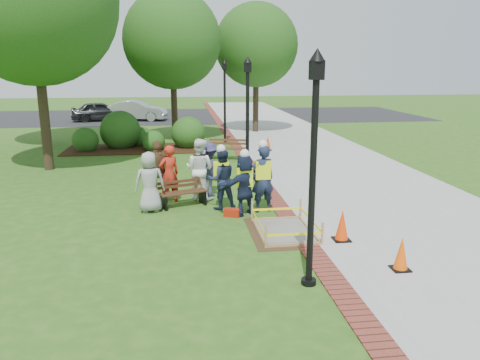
{
  "coord_description": "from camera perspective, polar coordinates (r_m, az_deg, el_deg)",
  "views": [
    {
      "loc": [
        -1.05,
        -10.79,
        3.99
      ],
      "look_at": [
        0.5,
        1.2,
        1.0
      ],
      "focal_mm": 35.0,
      "sensor_mm": 36.0,
      "label": 1
    }
  ],
  "objects": [
    {
      "name": "tree_left",
      "position": [
        19.52,
        -23.95,
        19.38
      ],
      "size": [
        6.13,
        6.13,
        9.31
      ],
      "color": "#3D2D1E",
      "rests_on": "ground"
    },
    {
      "name": "mulch_bed",
      "position": [
        23.21,
        -12.11,
        3.73
      ],
      "size": [
        7.0,
        3.0,
        0.05
      ],
      "primitive_type": "cube",
      "color": "#381E0F",
      "rests_on": "ground"
    },
    {
      "name": "casual_person_e",
      "position": [
        14.48,
        -3.79,
        1.3
      ],
      "size": [
        0.63,
        0.62,
        1.68
      ],
      "color": "#323055",
      "rests_on": "ground"
    },
    {
      "name": "bench_far",
      "position": [
        20.2,
        -1.64,
        3.29
      ],
      "size": [
        1.67,
        0.89,
        0.86
      ],
      "color": "#54361C",
      "rests_on": "ground"
    },
    {
      "name": "lamp_near",
      "position": [
        8.26,
        8.95,
        3.19
      ],
      "size": [
        0.28,
        0.28,
        4.26
      ],
      "color": "black",
      "rests_on": "ground"
    },
    {
      "name": "shrub_b",
      "position": [
        23.91,
        -14.26,
        3.86
      ],
      "size": [
        1.96,
        1.96,
        1.96
      ],
      "primitive_type": "sphere",
      "color": "#194513",
      "rests_on": "ground"
    },
    {
      "name": "lamp_far",
      "position": [
        23.95,
        -1.88,
        10.27
      ],
      "size": [
        0.28,
        0.28,
        4.26
      ],
      "color": "black",
      "rests_on": "ground"
    },
    {
      "name": "toolbox",
      "position": [
        12.64,
        -0.96,
        -4.0
      ],
      "size": [
        0.48,
        0.38,
        0.21
      ],
      "primitive_type": "cube",
      "rotation": [
        0.0,
        0.0,
        -0.39
      ],
      "color": "#A31F0C",
      "rests_on": "ground"
    },
    {
      "name": "shrub_d",
      "position": [
        23.32,
        -6.28,
        3.96
      ],
      "size": [
        1.66,
        1.66,
        1.66
      ],
      "primitive_type": "sphere",
      "color": "#194513",
      "rests_on": "ground"
    },
    {
      "name": "sidewalk",
      "position": [
        22.01,
        8.72,
        3.31
      ],
      "size": [
        6.0,
        60.0,
        0.02
      ],
      "primitive_type": "cube",
      "color": "#9E9E99",
      "rests_on": "ground"
    },
    {
      "name": "hivis_worker_c",
      "position": [
        13.11,
        -2.29,
        0.34
      ],
      "size": [
        0.59,
        0.44,
        1.85
      ],
      "color": "#17243D",
      "rests_on": "ground"
    },
    {
      "name": "shrub_c",
      "position": [
        22.66,
        -10.42,
        3.52
      ],
      "size": [
        1.06,
        1.06,
        1.06
      ],
      "primitive_type": "sphere",
      "color": "#194513",
      "rests_on": "ground"
    },
    {
      "name": "cone_far",
      "position": [
        22.33,
        3.41,
        4.46
      ],
      "size": [
        0.36,
        0.36,
        0.71
      ],
      "color": "black",
      "rests_on": "ground"
    },
    {
      "name": "cone_back",
      "position": [
        11.1,
        12.34,
        -5.49
      ],
      "size": [
        0.39,
        0.39,
        0.76
      ],
      "color": "black",
      "rests_on": "ground"
    },
    {
      "name": "tree_right",
      "position": [
        28.53,
        1.99,
        16.1
      ],
      "size": [
        4.88,
        4.88,
        7.55
      ],
      "color": "#3D2D1E",
      "rests_on": "ground"
    },
    {
      "name": "tree_back",
      "position": [
        25.47,
        -8.29,
        16.54
      ],
      "size": [
        5.08,
        5.08,
        7.78
      ],
      "color": "#3D2D1E",
      "rests_on": "ground"
    },
    {
      "name": "hivis_worker_a",
      "position": [
        12.59,
        0.55,
        -0.3
      ],
      "size": [
        0.63,
        0.57,
        1.81
      ],
      "color": "#1B2F46",
      "rests_on": "ground"
    },
    {
      "name": "casual_person_d",
      "position": [
        14.11,
        -9.86,
        1.08
      ],
      "size": [
        0.65,
        0.49,
        1.82
      ],
      "color": "brown",
      "rests_on": "ground"
    },
    {
      "name": "wet_concrete_pad",
      "position": [
        11.49,
        5.46,
        -5.26
      ],
      "size": [
        1.72,
        2.31,
        0.55
      ],
      "color": "#47331E",
      "rests_on": "ground"
    },
    {
      "name": "brick_edging",
      "position": [
        21.35,
        0.29,
        3.16
      ],
      "size": [
        0.5,
        60.0,
        0.03
      ],
      "primitive_type": "cube",
      "color": "maroon",
      "rests_on": "ground"
    },
    {
      "name": "cone_front",
      "position": [
        9.89,
        19.07,
        -8.59
      ],
      "size": [
        0.36,
        0.36,
        0.7
      ],
      "color": "black",
      "rests_on": "ground"
    },
    {
      "name": "parked_car_a",
      "position": [
        35.82,
        -16.56,
        6.93
      ],
      "size": [
        2.84,
        4.95,
        1.52
      ],
      "primitive_type": "imported",
      "rotation": [
        0.0,
        0.0,
        1.75
      ],
      "color": "#28292B",
      "rests_on": "ground"
    },
    {
      "name": "hivis_worker_b",
      "position": [
        12.85,
        2.77,
        0.4
      ],
      "size": [
        0.68,
        0.53,
        2.02
      ],
      "color": "#181C3F",
      "rests_on": "ground"
    },
    {
      "name": "tree_far",
      "position": [
        25.52,
        -23.96,
        18.16
      ],
      "size": [
        6.34,
        6.34,
        9.57
      ],
      "color": "#3D2D1E",
      "rests_on": "ground"
    },
    {
      "name": "casual_person_a",
      "position": [
        13.11,
        -10.95,
        -0.25
      ],
      "size": [
        0.57,
        0.4,
        1.69
      ],
      "color": "#9A9A9A",
      "rests_on": "ground"
    },
    {
      "name": "shrub_a",
      "position": [
        23.32,
        -18.23,
        3.34
      ],
      "size": [
        1.23,
        1.23,
        1.23
      ],
      "primitive_type": "sphere",
      "color": "#194513",
      "rests_on": "ground"
    },
    {
      "name": "ground",
      "position": [
        11.55,
        -1.71,
        -6.32
      ],
      "size": [
        100.0,
        100.0,
        0.0
      ],
      "primitive_type": "plane",
      "color": "#285116",
      "rests_on": "ground"
    },
    {
      "name": "parked_car_b",
      "position": [
        35.41,
        -12.49,
        7.1
      ],
      "size": [
        2.93,
        5.13,
        1.58
      ],
      "primitive_type": "imported",
      "rotation": [
        0.0,
        0.0,
        1.39
      ],
      "color": "#9F9FA3",
      "rests_on": "ground"
    },
    {
      "name": "casual_person_b",
      "position": [
        13.95,
        -8.62,
        0.73
      ],
      "size": [
        0.64,
        0.55,
        1.7
      ],
      "color": "red",
      "rests_on": "ground"
    },
    {
      "name": "shrub_e",
      "position": [
        24.14,
        -11.83,
        4.08
      ],
      "size": [
        1.04,
        1.04,
        1.04
      ],
      "primitive_type": "sphere",
      "color": "#194513",
      "rests_on": "ground"
    },
    {
      "name": "casual_person_c",
      "position": [
        14.13,
        -4.95,
        1.32
      ],
      "size": [
        0.7,
        0.63,
        1.85
      ],
      "color": "white",
      "rests_on": "ground"
    },
    {
      "name": "parking_lot",
      "position": [
        38.01,
        -5.8,
        7.8
      ],
      "size": [
        36.0,
        12.0,
        0.01
      ],
      "primitive_type": "cube",
      "color": "black",
      "rests_on": "ground"
    },
    {
      "name": "lamp_mid",
      "position": [
        16.02,
        0.93,
        8.49
      ],
      "size": [
        0.28,
        0.28,
        4.26
      ],
      "color": "black",
      "rests_on": "ground"
    },
    {
      "name": "bench_near",
      "position": [
        13.59,
        -6.92,
        -2.24
      ],
      "size": [
        1.44,
        0.89,
        0.74
      ],
      "color": "#4F2D1B",
      "rests_on": "ground"
    }
  ]
}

